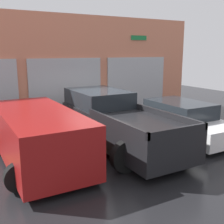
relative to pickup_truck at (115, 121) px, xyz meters
name	(u,v)px	position (x,y,z in m)	size (l,w,h in m)	color
ground_plane	(101,137)	(0.00, 1.02, -0.83)	(28.00, 28.00, 0.00)	black
shophouse_building	(67,70)	(-0.01, 4.30, 1.45)	(13.19, 0.68, 4.67)	#D17A5B
pickup_truck	(115,121)	(0.00, 0.00, 0.00)	(2.51, 5.51, 1.72)	black
sedan_white	(180,120)	(2.63, -0.24, -0.22)	(2.23, 4.34, 1.29)	white
sedan_side	(38,135)	(-2.63, -0.27, -0.01)	(2.31, 4.56, 1.50)	maroon
parking_stripe_left	(82,155)	(-1.32, -0.27, -0.82)	(0.12, 2.20, 0.01)	gold
parking_stripe_centre	(152,141)	(1.32, -0.27, -0.82)	(0.12, 2.20, 0.01)	gold
parking_stripe_right	(205,131)	(3.95, -0.27, -0.82)	(0.12, 2.20, 0.01)	gold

